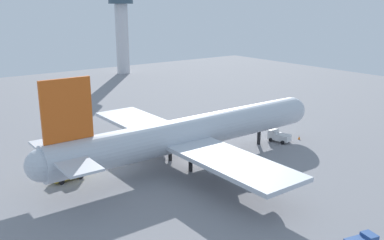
{
  "coord_description": "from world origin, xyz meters",
  "views": [
    {
      "loc": [
        -42.9,
        -57.47,
        27.81
      ],
      "look_at": [
        0.0,
        0.0,
        7.96
      ],
      "focal_mm": 39.56,
      "sensor_mm": 36.0,
      "label": 1
    }
  ],
  "objects_px": {
    "cargo_airplane": "(191,133)",
    "pushback_tractor": "(279,136)",
    "safety_cone_nose": "(299,138)",
    "control_tower": "(122,25)",
    "baggage_tug": "(70,173)",
    "fuel_truck": "(53,134)"
  },
  "relations": [
    {
      "from": "cargo_airplane",
      "to": "pushback_tractor",
      "type": "xyz_separation_m",
      "value": [
        21.94,
        -1.18,
        -4.46
      ]
    },
    {
      "from": "safety_cone_nose",
      "to": "control_tower",
      "type": "relative_size",
      "value": 0.02
    },
    {
      "from": "baggage_tug",
      "to": "safety_cone_nose",
      "type": "bearing_deg",
      "value": -10.43
    },
    {
      "from": "cargo_airplane",
      "to": "pushback_tractor",
      "type": "height_order",
      "value": "cargo_airplane"
    },
    {
      "from": "cargo_airplane",
      "to": "fuel_truck",
      "type": "bearing_deg",
      "value": 118.32
    },
    {
      "from": "cargo_airplane",
      "to": "baggage_tug",
      "type": "relative_size",
      "value": 10.52
    },
    {
      "from": "safety_cone_nose",
      "to": "control_tower",
      "type": "height_order",
      "value": "control_tower"
    },
    {
      "from": "control_tower",
      "to": "cargo_airplane",
      "type": "bearing_deg",
      "value": -111.34
    },
    {
      "from": "cargo_airplane",
      "to": "control_tower",
      "type": "xyz_separation_m",
      "value": [
        38.15,
        97.68,
        13.62
      ]
    },
    {
      "from": "cargo_airplane",
      "to": "pushback_tractor",
      "type": "distance_m",
      "value": 22.42
    },
    {
      "from": "fuel_truck",
      "to": "control_tower",
      "type": "distance_m",
      "value": 89.37
    },
    {
      "from": "fuel_truck",
      "to": "baggage_tug",
      "type": "relative_size",
      "value": 0.85
    },
    {
      "from": "cargo_airplane",
      "to": "safety_cone_nose",
      "type": "xyz_separation_m",
      "value": [
        26.54,
        -2.8,
        -5.25
      ]
    },
    {
      "from": "baggage_tug",
      "to": "safety_cone_nose",
      "type": "relative_size",
      "value": 7.81
    },
    {
      "from": "pushback_tractor",
      "to": "control_tower",
      "type": "height_order",
      "value": "control_tower"
    },
    {
      "from": "pushback_tractor",
      "to": "control_tower",
      "type": "distance_m",
      "value": 101.79
    },
    {
      "from": "fuel_truck",
      "to": "control_tower",
      "type": "relative_size",
      "value": 0.15
    },
    {
      "from": "cargo_airplane",
      "to": "safety_cone_nose",
      "type": "bearing_deg",
      "value": -6.02
    },
    {
      "from": "cargo_airplane",
      "to": "fuel_truck",
      "type": "height_order",
      "value": "cargo_airplane"
    },
    {
      "from": "control_tower",
      "to": "pushback_tractor",
      "type": "bearing_deg",
      "value": -99.31
    },
    {
      "from": "fuel_truck",
      "to": "control_tower",
      "type": "xyz_separation_m",
      "value": [
        53.42,
        69.36,
        17.99
      ]
    },
    {
      "from": "baggage_tug",
      "to": "fuel_truck",
      "type": "bearing_deg",
      "value": 77.8
    }
  ]
}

